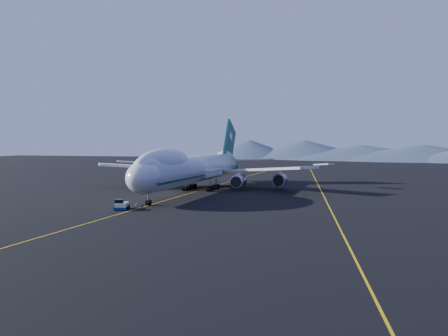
# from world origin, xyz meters

# --- Properties ---
(ground) EXTENTS (500.00, 500.00, 0.00)m
(ground) POSITION_xyz_m (0.00, 0.00, 0.00)
(ground) COLOR black
(ground) RESTS_ON ground
(taxiway_line_main) EXTENTS (0.25, 220.00, 0.01)m
(taxiway_line_main) POSITION_xyz_m (0.00, 0.00, 0.01)
(taxiway_line_main) COLOR yellow
(taxiway_line_main) RESTS_ON ground
(taxiway_line_side) EXTENTS (28.08, 198.09, 0.01)m
(taxiway_line_side) POSITION_xyz_m (30.00, 10.00, 0.01)
(taxiway_line_side) COLOR yellow
(taxiway_line_side) RESTS_ON ground
(boeing_747) EXTENTS (59.62, 72.43, 19.37)m
(boeing_747) POSITION_xyz_m (0.00, 0.03, 5.81)
(boeing_747) COLOR silver
(boeing_747) RESTS_ON ground
(pushback_tug) EXTENTS (3.55, 4.82, 1.89)m
(pushback_tug) POSITION_xyz_m (-2.38, -32.89, 0.59)
(pushback_tug) COLOR silver
(pushback_tug) RESTS_ON ground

